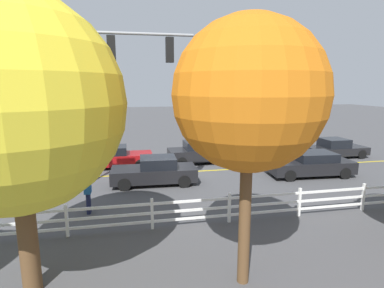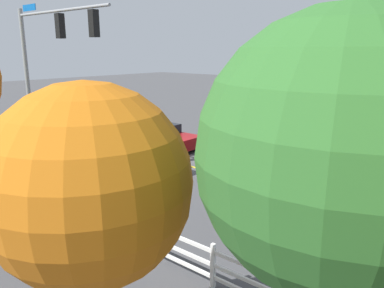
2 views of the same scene
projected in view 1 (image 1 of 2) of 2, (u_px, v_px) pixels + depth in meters
ground_plane at (167, 173)px, 18.15m from camera, size 120.00×120.00×0.00m
lane_center_stripe at (231, 169)px, 18.91m from camera, size 28.00×0.16×0.01m
signal_assembly at (81, 81)px, 12.07m from camera, size 6.66×0.38×7.55m
car_0 at (335, 148)px, 22.12m from camera, size 4.27×2.03×1.36m
car_1 at (155, 171)px, 16.00m from camera, size 4.45×1.99×1.44m
car_2 at (310, 164)px, 17.53m from camera, size 4.85×2.24×1.37m
car_3 at (113, 157)px, 19.26m from camera, size 4.80×1.86×1.37m
car_4 at (201, 152)px, 20.49m from camera, size 4.44×1.97×1.48m
pedestrian at (88, 191)px, 12.24m from camera, size 0.26×0.40×1.69m
white_rail_fence at (265, 204)px, 11.75m from camera, size 26.10×0.10×1.15m
tree_0 at (249, 96)px, 7.17m from camera, size 3.68×3.68×6.71m
tree_2 at (13, 105)px, 6.88m from camera, size 5.04×5.04×7.19m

